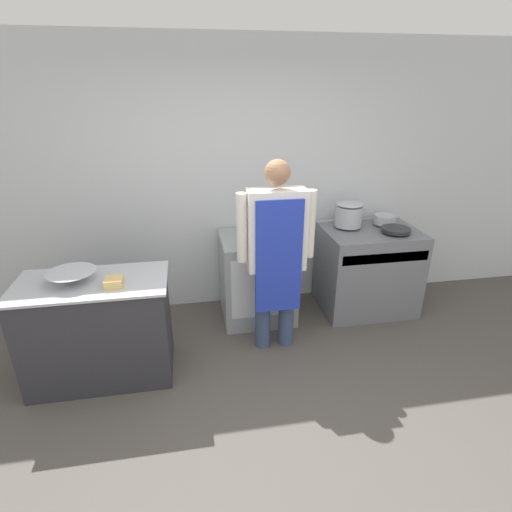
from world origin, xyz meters
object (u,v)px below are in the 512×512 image
plastic_tub (114,282)px  saute_pan (396,230)px  fridge_unit (257,277)px  sauce_pot (385,219)px  person_cook (276,247)px  stock_pot (349,214)px  mixing_bowl (72,277)px  stove (367,270)px

plastic_tub → saute_pan: (2.61, 0.65, 0.03)m
fridge_unit → plastic_tub: plastic_tub is taller
sauce_pot → person_cook: bearing=-154.2°
person_cook → stock_pot: size_ratio=6.23×
fridge_unit → stock_pot: bearing=4.8°
mixing_bowl → plastic_tub: bearing=-19.8°
person_cook → stove: bearing=24.5°
stove → saute_pan: 0.53m
plastic_tub → stove: bearing=17.8°
plastic_tub → person_cook: bearing=11.7°
stock_pot → sauce_pot: stock_pot is taller
mixing_bowl → sauce_pot: bearing=15.0°
plastic_tub → fridge_unit: bearing=33.6°
stove → mixing_bowl: (-2.73, -0.66, 0.47)m
fridge_unit → stock_pot: 1.14m
plastic_tub → stock_pot: bearing=22.3°
sauce_pot → plastic_tub: bearing=-160.9°
mixing_bowl → plastic_tub: (0.32, -0.12, -0.01)m
person_cook → saute_pan: bearing=16.5°
person_cook → mixing_bowl: bearing=-174.6°
stove → stock_pot: bearing=150.0°
fridge_unit → person_cook: bearing=-83.4°
fridge_unit → person_cook: (0.06, -0.55, 0.55)m
fridge_unit → mixing_bowl: bearing=-155.6°
stock_pot → stove: bearing=-30.0°
stove → person_cook: bearing=-155.5°
fridge_unit → person_cook: person_cook is taller
fridge_unit → stock_pot: size_ratio=3.16×
fridge_unit → mixing_bowl: size_ratio=2.40×
plastic_tub → stock_pot: size_ratio=0.47×
person_cook → fridge_unit: bearing=96.6°
person_cook → plastic_tub: size_ratio=13.20×
fridge_unit → plastic_tub: (-1.23, -0.82, 0.46)m
sauce_pot → fridge_unit: bearing=-176.6°
mixing_bowl → stock_pot: bearing=17.3°
person_cook → sauce_pot: size_ratio=7.72×
fridge_unit → saute_pan: size_ratio=3.07×
stove → mixing_bowl: mixing_bowl is taller
mixing_bowl → sauce_pot: (2.93, 0.79, 0.05)m
fridge_unit → mixing_bowl: mixing_bowl is taller
stock_pot → saute_pan: stock_pot is taller
person_cook → mixing_bowl: size_ratio=4.73×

